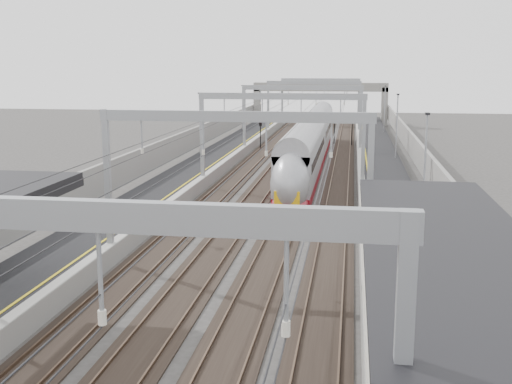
% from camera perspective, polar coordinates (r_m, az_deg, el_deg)
% --- Properties ---
extents(platform_left, '(4.00, 120.00, 1.00)m').
position_cam_1_polar(platform_left, '(54.80, -5.75, 1.49)').
color(platform_left, black).
rests_on(platform_left, ground).
extents(platform_right, '(4.00, 120.00, 1.00)m').
position_cam_1_polar(platform_right, '(53.19, 11.20, 1.04)').
color(platform_right, black).
rests_on(platform_right, ground).
extents(tracks, '(11.40, 140.00, 0.20)m').
position_cam_1_polar(tracks, '(53.49, 2.59, 0.81)').
color(tracks, black).
rests_on(tracks, ground).
extents(overhead_line, '(13.00, 140.00, 6.60)m').
position_cam_1_polar(overhead_line, '(59.31, 3.32, 7.75)').
color(overhead_line, '#919499').
rests_on(overhead_line, platform_left).
extents(canopy_right, '(4.40, 30.00, 4.24)m').
position_cam_1_polar(canopy_right, '(11.58, 21.28, -12.92)').
color(canopy_right, black).
rests_on(canopy_right, platform_right).
extents(overbridge, '(22.00, 2.20, 6.90)m').
position_cam_1_polar(overbridge, '(107.56, 5.73, 8.80)').
color(overbridge, gray).
rests_on(overbridge, ground).
extents(wall_left, '(0.30, 120.00, 3.20)m').
position_cam_1_polar(wall_left, '(55.51, -8.98, 2.68)').
color(wall_left, gray).
rests_on(wall_left, ground).
extents(wall_right, '(0.30, 120.00, 3.20)m').
position_cam_1_polar(wall_right, '(53.27, 14.69, 2.10)').
color(wall_right, gray).
rests_on(wall_right, ground).
extents(train, '(2.56, 46.62, 4.05)m').
position_cam_1_polar(train, '(61.38, 4.83, 3.96)').
color(train, maroon).
rests_on(train, ground).
extents(signal_green, '(0.32, 0.32, 3.48)m').
position_cam_1_polar(signal_green, '(75.22, 0.40, 5.65)').
color(signal_green, black).
rests_on(signal_green, ground).
extents(signal_red_near, '(0.32, 0.32, 3.48)m').
position_cam_1_polar(signal_red_near, '(81.24, 6.99, 5.97)').
color(signal_red_near, black).
rests_on(signal_red_near, ground).
extents(signal_red_far, '(0.32, 0.32, 3.48)m').
position_cam_1_polar(signal_red_far, '(79.52, 8.55, 5.82)').
color(signal_red_far, black).
rests_on(signal_red_far, ground).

